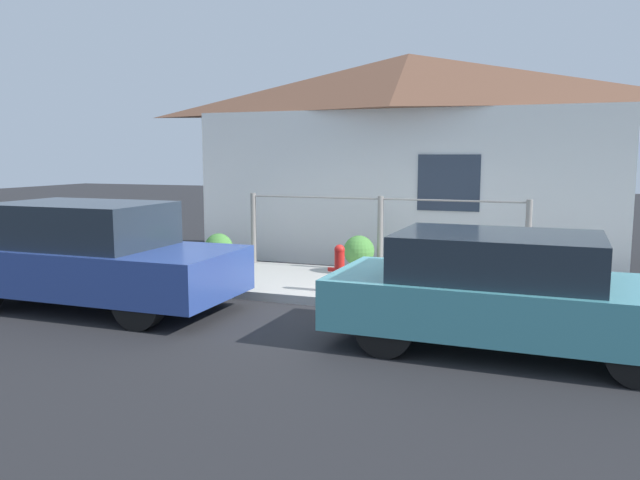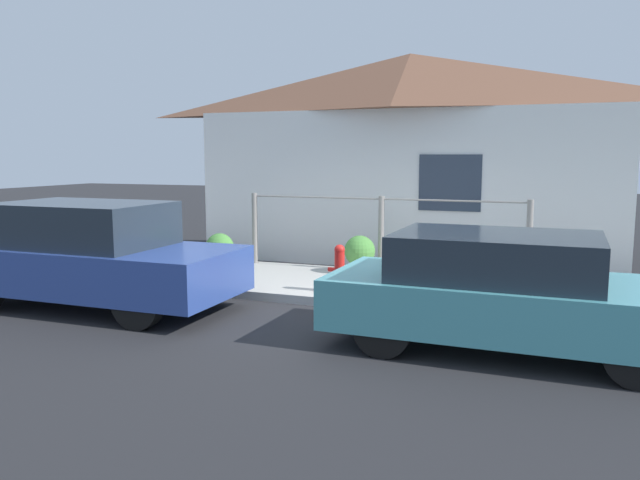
% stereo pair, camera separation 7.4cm
% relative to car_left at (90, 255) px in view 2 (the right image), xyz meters
% --- Properties ---
extents(ground_plane, '(60.00, 60.00, 0.00)m').
position_rel_car_left_xyz_m(ground_plane, '(3.27, 1.12, -0.73)').
color(ground_plane, '#262628').
extents(sidewalk, '(24.00, 2.40, 0.13)m').
position_rel_car_left_xyz_m(sidewalk, '(3.27, 2.32, -0.67)').
color(sidewalk, '#B2AFA8').
rests_on(sidewalk, ground_plane).
extents(house, '(8.38, 2.23, 4.06)m').
position_rel_car_left_xyz_m(house, '(3.27, 5.27, 2.53)').
color(house, white).
rests_on(house, ground_plane).
extents(fence, '(4.90, 0.10, 1.29)m').
position_rel_car_left_xyz_m(fence, '(3.27, 3.36, 0.11)').
color(fence, gray).
rests_on(fence, sidewalk).
extents(car_left, '(4.11, 1.73, 1.46)m').
position_rel_car_left_xyz_m(car_left, '(0.00, 0.00, 0.00)').
color(car_left, '#2D4793').
rests_on(car_left, ground_plane).
extents(car_right, '(3.93, 1.80, 1.27)m').
position_rel_car_left_xyz_m(car_right, '(5.56, 0.00, -0.08)').
color(car_right, teal).
rests_on(car_right, ground_plane).
extents(fire_hydrant, '(0.35, 0.15, 0.70)m').
position_rel_car_left_xyz_m(fire_hydrant, '(3.13, 1.56, -0.24)').
color(fire_hydrant, red).
rests_on(fire_hydrant, sidewalk).
extents(potted_plant_near_hydrant, '(0.52, 0.52, 0.64)m').
position_rel_car_left_xyz_m(potted_plant_near_hydrant, '(2.97, 3.09, -0.25)').
color(potted_plant_near_hydrant, '#9E5638').
rests_on(potted_plant_near_hydrant, sidewalk).
extents(potted_plant_by_fence, '(0.49, 0.49, 0.64)m').
position_rel_car_left_xyz_m(potted_plant_by_fence, '(0.59, 2.55, -0.25)').
color(potted_plant_by_fence, brown).
rests_on(potted_plant_by_fence, sidewalk).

